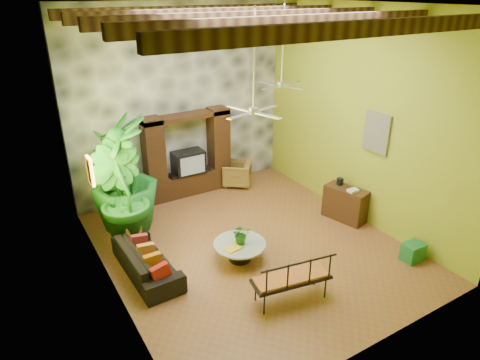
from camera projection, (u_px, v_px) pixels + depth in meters
ground at (250, 245)px, 9.57m from camera, size 7.00×7.00×0.00m
ceiling at (252, 4)px, 7.49m from camera, size 6.00×7.00×0.02m
back_wall at (179, 102)px, 11.26m from camera, size 6.00×0.02×5.00m
left_wall at (99, 170)px, 7.12m from camera, size 0.02×7.00×5.00m
right_wall at (359, 117)px, 9.94m from camera, size 0.02×7.00×5.00m
stone_accent_wall at (180, 102)px, 11.21m from camera, size 5.98×0.10×4.98m
ceiling_beams at (252, 17)px, 7.59m from camera, size 5.95×5.36×0.22m
entertainment_center at (188, 160)px, 11.61m from camera, size 2.40×0.55×2.30m
ceiling_fan_front at (254, 100)px, 7.75m from camera, size 1.28×1.28×1.86m
ceiling_fan_back at (282, 76)px, 9.85m from camera, size 1.28×1.28×1.86m
wall_art_mask at (90, 171)px, 8.08m from camera, size 0.06×0.32×0.55m
wall_art_painting at (377, 133)px, 9.54m from camera, size 0.06×0.70×0.90m
sofa at (147, 260)px, 8.53m from camera, size 0.85×2.06×0.60m
wicker_armchair at (237, 174)px, 12.33m from camera, size 1.07×1.07×0.70m
tall_plant_a at (116, 176)px, 10.21m from camera, size 1.34×1.45×2.28m
tall_plant_b at (120, 197)px, 9.12m from camera, size 1.56×1.65×2.36m
tall_plant_c at (123, 175)px, 9.75m from camera, size 1.55×1.55×2.72m
coffee_table at (240, 249)px, 8.96m from camera, size 1.10×1.10×0.40m
centerpiece_plant at (241, 234)px, 8.84m from camera, size 0.47×0.44×0.42m
yellow_tray at (233, 249)px, 8.70m from camera, size 0.34×0.27×0.03m
iron_bench at (294, 277)px, 7.65m from camera, size 1.51×0.77×0.57m
side_console at (345, 204)px, 10.49m from camera, size 0.71×1.12×0.83m
green_bin at (413, 252)px, 8.99m from camera, size 0.45×0.34×0.39m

